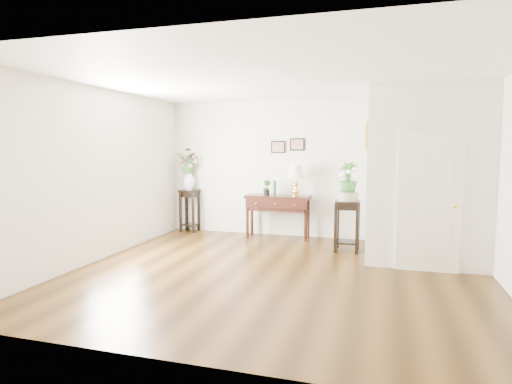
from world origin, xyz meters
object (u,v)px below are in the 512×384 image
at_px(plant_stand_a, 190,211).
at_px(plant_stand_b, 347,226).
at_px(console_table, 278,217).
at_px(table_lamp, 296,179).

xyz_separation_m(plant_stand_a, plant_stand_b, (3.46, -0.86, -0.01)).
height_order(console_table, plant_stand_b, plant_stand_b).
distance_m(console_table, plant_stand_a, 2.03).
bearing_deg(table_lamp, console_table, 180.00).
bearing_deg(table_lamp, plant_stand_a, 176.43).
height_order(table_lamp, plant_stand_a, table_lamp).
xyz_separation_m(table_lamp, plant_stand_a, (-2.39, 0.15, -0.76)).
bearing_deg(plant_stand_a, plant_stand_b, -13.96).
height_order(console_table, table_lamp, table_lamp).
xyz_separation_m(console_table, plant_stand_b, (1.44, -0.71, 0.01)).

